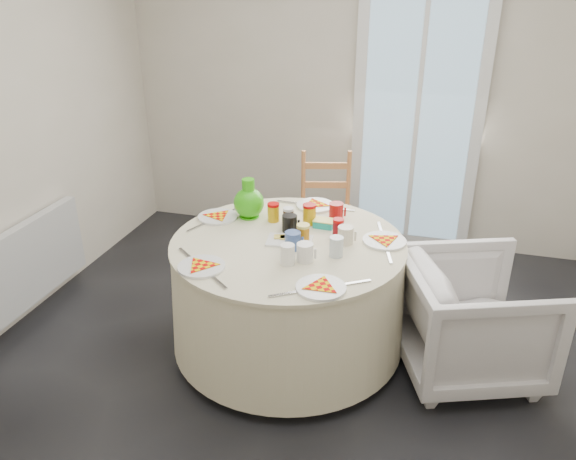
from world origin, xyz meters
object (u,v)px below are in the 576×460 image
(radiator, at_px, (31,262))
(table, at_px, (288,294))
(wooden_chair, at_px, (326,212))
(armchair, at_px, (473,313))
(green_pitcher, at_px, (249,196))

(radiator, distance_m, table, 1.76)
(radiator, bearing_deg, wooden_chair, 32.99)
(table, bearing_deg, armchair, 3.44)
(radiator, relative_size, wooden_chair, 1.10)
(table, bearing_deg, green_pitcher, 140.62)
(radiator, relative_size, green_pitcher, 4.06)
(wooden_chair, xyz_separation_m, green_pitcher, (-0.33, -0.79, 0.40))
(green_pitcher, bearing_deg, armchair, 7.72)
(radiator, bearing_deg, table, 2.49)
(table, height_order, wooden_chair, wooden_chair)
(wooden_chair, height_order, green_pitcher, green_pitcher)
(radiator, distance_m, green_pitcher, 1.55)
(wooden_chair, bearing_deg, table, -104.82)
(armchair, relative_size, green_pitcher, 3.11)
(armchair, bearing_deg, wooden_chair, 25.97)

